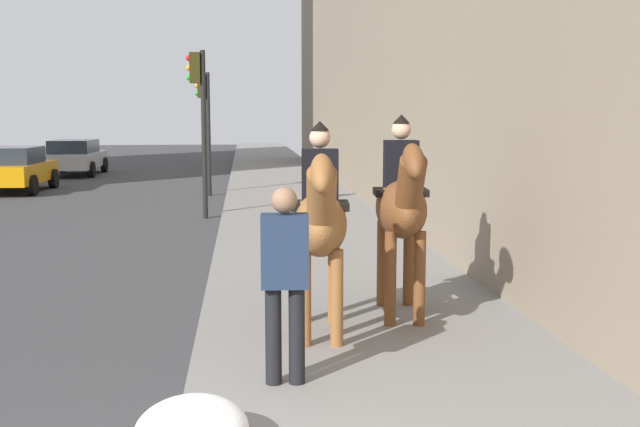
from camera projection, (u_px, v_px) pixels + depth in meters
mounted_horse_near at (320, 220)px, 7.78m from camera, size 2.15×0.68×2.24m
mounted_horse_far at (402, 205)px, 8.51m from camera, size 2.15×0.68×2.31m
pedestrian_greeting at (285, 272)px, 6.38m from camera, size 0.28×0.41×1.70m
car_near_lane at (14, 169)px, 23.79m from camera, size 4.01×1.98×1.44m
car_mid_lane at (75, 156)px, 30.69m from camera, size 4.54×1.98×1.44m
traffic_light_near_curb at (200, 107)px, 17.46m from camera, size 0.20×0.44×3.90m
traffic_light_far_curb at (205, 113)px, 22.47m from camera, size 0.20×0.44×3.68m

